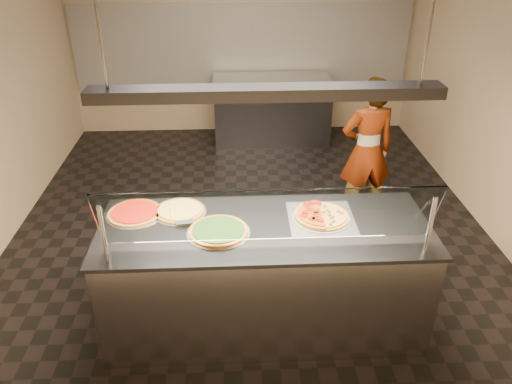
{
  "coord_description": "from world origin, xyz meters",
  "views": [
    {
      "loc": [
        -0.17,
        -4.42,
        2.93
      ],
      "look_at": [
        0.0,
        -0.95,
        1.02
      ],
      "focal_mm": 35.0,
      "sensor_mm": 36.0,
      "label": 1
    }
  ],
  "objects_px": {
    "half_pizza_sausage": "(334,215)",
    "pizza_cheese": "(180,210)",
    "sneeze_guard": "(269,217)",
    "pizza_spinach": "(218,231)",
    "serving_counter": "(264,276)",
    "prep_table": "(272,109)",
    "pizza_tomato": "(135,212)",
    "heat_lamp_housing": "(266,93)",
    "perforated_tray": "(321,217)",
    "pizza_spatula": "(177,216)",
    "half_pizza_pepperoni": "(308,215)",
    "worker": "(367,151)"
  },
  "relations": [
    {
      "from": "half_pizza_sausage",
      "to": "pizza_cheese",
      "type": "bearing_deg",
      "value": 172.89
    },
    {
      "from": "sneeze_guard",
      "to": "pizza_spinach",
      "type": "bearing_deg",
      "value": 140.95
    },
    {
      "from": "serving_counter",
      "to": "prep_table",
      "type": "height_order",
      "value": "same"
    },
    {
      "from": "serving_counter",
      "to": "prep_table",
      "type": "distance_m",
      "value": 3.88
    },
    {
      "from": "serving_counter",
      "to": "pizza_tomato",
      "type": "xyz_separation_m",
      "value": [
        -0.99,
        0.23,
        0.48
      ]
    },
    {
      "from": "prep_table",
      "to": "heat_lamp_housing",
      "type": "height_order",
      "value": "heat_lamp_housing"
    },
    {
      "from": "perforated_tray",
      "to": "prep_table",
      "type": "relative_size",
      "value": 0.3
    },
    {
      "from": "half_pizza_sausage",
      "to": "pizza_spinach",
      "type": "distance_m",
      "value": 0.89
    },
    {
      "from": "half_pizza_sausage",
      "to": "pizza_spatula",
      "type": "height_order",
      "value": "half_pizza_sausage"
    },
    {
      "from": "pizza_spinach",
      "to": "prep_table",
      "type": "distance_m",
      "value": 4.02
    },
    {
      "from": "serving_counter",
      "to": "half_pizza_pepperoni",
      "type": "bearing_deg",
      "value": 15.58
    },
    {
      "from": "sneeze_guard",
      "to": "pizza_cheese",
      "type": "xyz_separation_m",
      "value": [
        -0.65,
        0.58,
        -0.28
      ]
    },
    {
      "from": "prep_table",
      "to": "pizza_tomato",
      "type": "bearing_deg",
      "value": -110.33
    },
    {
      "from": "sneeze_guard",
      "to": "half_pizza_pepperoni",
      "type": "relative_size",
      "value": 5.4
    },
    {
      "from": "sneeze_guard",
      "to": "serving_counter",
      "type": "bearing_deg",
      "value": 90.0
    },
    {
      "from": "heat_lamp_housing",
      "to": "pizza_cheese",
      "type": "bearing_deg",
      "value": 159.71
    },
    {
      "from": "half_pizza_sausage",
      "to": "worker",
      "type": "height_order",
      "value": "worker"
    },
    {
      "from": "perforated_tray",
      "to": "worker",
      "type": "xyz_separation_m",
      "value": [
        0.74,
        1.52,
        -0.15
      ]
    },
    {
      "from": "sneeze_guard",
      "to": "worker",
      "type": "relative_size",
      "value": 1.41
    },
    {
      "from": "half_pizza_sausage",
      "to": "pizza_tomato",
      "type": "relative_size",
      "value": 0.94
    },
    {
      "from": "sneeze_guard",
      "to": "half_pizza_pepperoni",
      "type": "distance_m",
      "value": 0.61
    },
    {
      "from": "half_pizza_pepperoni",
      "to": "pizza_tomato",
      "type": "distance_m",
      "value": 1.33
    },
    {
      "from": "pizza_spinach",
      "to": "worker",
      "type": "height_order",
      "value": "worker"
    },
    {
      "from": "serving_counter",
      "to": "pizza_cheese",
      "type": "xyz_separation_m",
      "value": [
        -0.65,
        0.24,
        0.48
      ]
    },
    {
      "from": "half_pizza_pepperoni",
      "to": "pizza_spatula",
      "type": "bearing_deg",
      "value": 177.47
    },
    {
      "from": "half_pizza_pepperoni",
      "to": "heat_lamp_housing",
      "type": "distance_m",
      "value": 1.05
    },
    {
      "from": "half_pizza_pepperoni",
      "to": "pizza_spinach",
      "type": "bearing_deg",
      "value": -166.71
    },
    {
      "from": "serving_counter",
      "to": "pizza_tomato",
      "type": "relative_size",
      "value": 5.63
    },
    {
      "from": "pizza_spatula",
      "to": "prep_table",
      "type": "relative_size",
      "value": 0.14
    },
    {
      "from": "serving_counter",
      "to": "pizza_spinach",
      "type": "height_order",
      "value": "pizza_spinach"
    },
    {
      "from": "sneeze_guard",
      "to": "pizza_cheese",
      "type": "distance_m",
      "value": 0.92
    },
    {
      "from": "heat_lamp_housing",
      "to": "prep_table",
      "type": "bearing_deg",
      "value": 84.7
    },
    {
      "from": "pizza_spatula",
      "to": "serving_counter",
      "type": "bearing_deg",
      "value": -11.82
    },
    {
      "from": "serving_counter",
      "to": "pizza_spatula",
      "type": "height_order",
      "value": "pizza_spatula"
    },
    {
      "from": "sneeze_guard",
      "to": "half_pizza_pepperoni",
      "type": "height_order",
      "value": "sneeze_guard"
    },
    {
      "from": "pizza_cheese",
      "to": "half_pizza_sausage",
      "type": "bearing_deg",
      "value": -7.11
    },
    {
      "from": "serving_counter",
      "to": "pizza_spinach",
      "type": "bearing_deg",
      "value": -169.02
    },
    {
      "from": "half_pizza_pepperoni",
      "to": "heat_lamp_housing",
      "type": "relative_size",
      "value": 0.18
    },
    {
      "from": "prep_table",
      "to": "worker",
      "type": "height_order",
      "value": "worker"
    },
    {
      "from": "pizza_tomato",
      "to": "heat_lamp_housing",
      "type": "bearing_deg",
      "value": -12.87
    },
    {
      "from": "sneeze_guard",
      "to": "prep_table",
      "type": "distance_m",
      "value": 4.29
    },
    {
      "from": "sneeze_guard",
      "to": "prep_table",
      "type": "bearing_deg",
      "value": 85.13
    },
    {
      "from": "half_pizza_pepperoni",
      "to": "pizza_spinach",
      "type": "distance_m",
      "value": 0.7
    },
    {
      "from": "perforated_tray",
      "to": "half_pizza_sausage",
      "type": "xyz_separation_m",
      "value": [
        0.1,
        -0.0,
        0.02
      ]
    },
    {
      "from": "perforated_tray",
      "to": "half_pizza_pepperoni",
      "type": "distance_m",
      "value": 0.1
    },
    {
      "from": "sneeze_guard",
      "to": "perforated_tray",
      "type": "xyz_separation_m",
      "value": [
        0.44,
        0.44,
        -0.29
      ]
    },
    {
      "from": "serving_counter",
      "to": "pizza_cheese",
      "type": "bearing_deg",
      "value": 159.71
    },
    {
      "from": "perforated_tray",
      "to": "pizza_tomato",
      "type": "distance_m",
      "value": 1.43
    },
    {
      "from": "pizza_spinach",
      "to": "pizza_tomato",
      "type": "height_order",
      "value": "pizza_spinach"
    },
    {
      "from": "serving_counter",
      "to": "pizza_cheese",
      "type": "relative_size",
      "value": 6.0
    }
  ]
}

